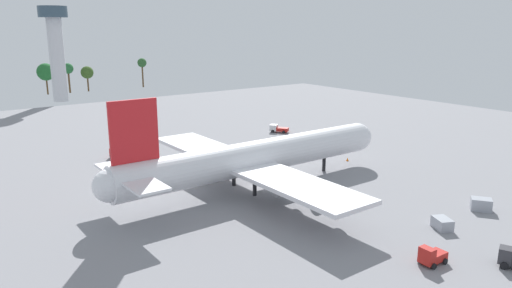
# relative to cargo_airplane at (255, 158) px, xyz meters

# --- Properties ---
(ground_plane) EXTENTS (237.68, 237.68, 0.00)m
(ground_plane) POSITION_rel_cargo_airplane_xyz_m (0.28, 0.00, -5.71)
(ground_plane) COLOR gray
(cargo_airplane) EXTENTS (59.42, 53.96, 18.28)m
(cargo_airplane) POSITION_rel_cargo_airplane_xyz_m (0.00, 0.00, 0.00)
(cargo_airplane) COLOR silver
(cargo_airplane) RESTS_ON ground_plane
(maintenance_van) EXTENTS (4.61, 5.36, 2.13)m
(maintenance_van) POSITION_rel_cargo_airplane_xyz_m (33.14, 34.10, -4.66)
(maintenance_van) COLOR silver
(maintenance_van) RESTS_ON ground_plane
(cargo_loader) EXTENTS (3.71, 2.42, 2.44)m
(cargo_loader) POSITION_rel_cargo_airplane_xyz_m (0.56, -36.22, -4.61)
(cargo_loader) COLOR #B21E19
(cargo_loader) RESTS_ON ground_plane
(catering_truck) EXTENTS (3.20, 4.82, 2.11)m
(catering_truck) POSITION_rel_cargo_airplane_xyz_m (-12.82, 34.41, -4.68)
(catering_truck) COLOR #B21E19
(catering_truck) RESTS_ON ground_plane
(cargo_container_fore) EXTENTS (3.55, 3.78, 1.96)m
(cargo_container_fore) POSITION_rel_cargo_airplane_xyz_m (22.79, -30.42, -4.73)
(cargo_container_fore) COLOR #999EA8
(cargo_container_fore) RESTS_ON ground_plane
(cargo_container_aft) EXTENTS (3.15, 3.57, 1.64)m
(cargo_container_aft) POSITION_rel_cargo_airplane_xyz_m (11.23, -30.90, -4.89)
(cargo_container_aft) COLOR #999EA8
(cargo_container_aft) RESTS_ON ground_plane
(safety_cone_nose) EXTENTS (0.54, 0.54, 0.77)m
(safety_cone_nose) POSITION_rel_cargo_airplane_xyz_m (27.02, 2.28, -5.33)
(safety_cone_nose) COLOR orange
(safety_cone_nose) RESTS_ON ground_plane
(control_tower) EXTENTS (10.78, 10.78, 36.54)m
(control_tower) POSITION_rel_cargo_airplane_xyz_m (0.01, 130.52, 16.29)
(control_tower) COLOR silver
(control_tower) RESTS_ON ground_plane
(tree_line_backdrop) EXTENTS (108.61, 7.47, 14.21)m
(tree_line_backdrop) POSITION_rel_cargo_airplane_xyz_m (-16.74, 153.63, 3.89)
(tree_line_backdrop) COLOR #51381E
(tree_line_backdrop) RESTS_ON ground_plane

